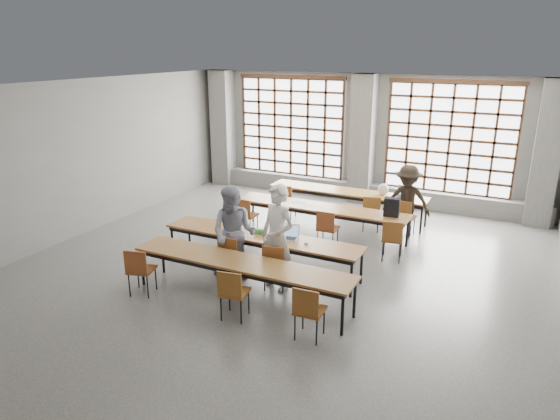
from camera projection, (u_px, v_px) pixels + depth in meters
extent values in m
plane|color=#4E4E4B|center=(277.00, 271.00, 9.73)|extent=(11.00, 11.00, 0.00)
plane|color=silver|center=(277.00, 87.00, 8.64)|extent=(11.00, 11.00, 0.00)
plane|color=#5F5F5D|center=(366.00, 138.00, 13.87)|extent=(10.00, 0.00, 10.00)
plane|color=#5F5F5D|center=(4.00, 328.00, 4.49)|extent=(10.00, 0.00, 10.00)
plane|color=#5F5F5D|center=(80.00, 159.00, 11.28)|extent=(0.00, 11.00, 11.00)
cube|color=#565654|center=(223.00, 128.00, 15.52)|extent=(0.60, 0.55, 3.50)
cube|color=#565654|center=(363.00, 140.00, 13.63)|extent=(0.60, 0.55, 3.50)
cube|color=#565654|center=(547.00, 155.00, 11.73)|extent=(0.60, 0.55, 3.50)
cube|color=white|center=(292.00, 127.00, 14.75)|extent=(3.20, 0.02, 2.80)
cube|color=black|center=(291.00, 128.00, 14.68)|extent=(3.20, 0.05, 2.80)
cube|color=black|center=(291.00, 175.00, 15.13)|extent=(3.32, 0.07, 0.10)
cube|color=black|center=(291.00, 77.00, 14.23)|extent=(3.32, 0.07, 0.10)
cube|color=white|center=(450.00, 139.00, 12.86)|extent=(3.20, 0.02, 2.80)
cube|color=black|center=(450.00, 140.00, 12.79)|extent=(3.20, 0.05, 2.80)
cube|color=black|center=(444.00, 194.00, 13.24)|extent=(3.32, 0.07, 0.10)
cube|color=black|center=(456.00, 81.00, 12.34)|extent=(3.32, 0.07, 0.10)
cube|color=#565654|center=(361.00, 192.00, 14.16)|extent=(9.80, 0.35, 0.50)
cube|color=brown|center=(347.00, 192.00, 12.49)|extent=(4.00, 0.70, 0.04)
cube|color=black|center=(347.00, 194.00, 12.51)|extent=(3.90, 0.64, 0.08)
cylinder|color=black|center=(274.00, 199.00, 13.16)|extent=(0.05, 0.05, 0.69)
cylinder|color=black|center=(283.00, 193.00, 13.66)|extent=(0.05, 0.05, 0.69)
cylinder|color=black|center=(421.00, 220.00, 11.55)|extent=(0.05, 0.05, 0.69)
cylinder|color=black|center=(426.00, 213.00, 12.04)|extent=(0.05, 0.05, 0.69)
cube|color=brown|center=(321.00, 207.00, 11.27)|extent=(4.00, 0.70, 0.04)
cube|color=black|center=(321.00, 210.00, 11.29)|extent=(3.90, 0.64, 0.08)
cylinder|color=black|center=(241.00, 214.00, 11.95)|extent=(0.05, 0.05, 0.69)
cylinder|color=black|center=(253.00, 208.00, 12.44)|extent=(0.05, 0.05, 0.69)
cylinder|color=black|center=(401.00, 240.00, 10.33)|extent=(0.05, 0.05, 0.69)
cylinder|color=black|center=(407.00, 232.00, 10.83)|extent=(0.05, 0.05, 0.69)
cube|color=brown|center=(261.00, 236.00, 9.55)|extent=(4.00, 0.70, 0.04)
cube|color=black|center=(261.00, 239.00, 9.57)|extent=(3.90, 0.64, 0.08)
cylinder|color=black|center=(172.00, 242.00, 10.23)|extent=(0.05, 0.05, 0.69)
cylinder|color=black|center=(189.00, 233.00, 10.72)|extent=(0.05, 0.05, 0.69)
cylinder|color=black|center=(351.00, 279.00, 8.61)|extent=(0.05, 0.05, 0.69)
cylinder|color=black|center=(361.00, 266.00, 9.11)|extent=(0.05, 0.05, 0.69)
cube|color=brown|center=(241.00, 262.00, 8.40)|extent=(4.00, 0.70, 0.04)
cube|color=black|center=(241.00, 265.00, 8.42)|extent=(3.90, 0.64, 0.08)
cylinder|color=black|center=(142.00, 267.00, 9.08)|extent=(0.05, 0.05, 0.69)
cylinder|color=black|center=(163.00, 256.00, 9.57)|extent=(0.05, 0.05, 0.69)
cylinder|color=black|center=(342.00, 315.00, 7.46)|extent=(0.05, 0.05, 0.69)
cylinder|color=black|center=(355.00, 298.00, 7.95)|extent=(0.05, 0.05, 0.69)
cube|color=brown|center=(287.00, 200.00, 12.69)|extent=(0.44, 0.44, 0.04)
cube|color=brown|center=(284.00, 193.00, 12.45)|extent=(0.40, 0.05, 0.40)
cylinder|color=black|center=(287.00, 208.00, 12.76)|extent=(0.02, 0.02, 0.45)
cube|color=brown|center=(371.00, 212.00, 11.77)|extent=(0.52, 0.52, 0.04)
cube|color=brown|center=(372.00, 205.00, 11.51)|extent=(0.39, 0.14, 0.40)
cylinder|color=black|center=(371.00, 221.00, 11.84)|extent=(0.02, 0.02, 0.45)
cube|color=brown|center=(405.00, 217.00, 11.43)|extent=(0.47, 0.47, 0.04)
cube|color=brown|center=(403.00, 210.00, 11.20)|extent=(0.40, 0.08, 0.40)
cylinder|color=black|center=(404.00, 226.00, 11.50)|extent=(0.02, 0.02, 0.45)
cube|color=brown|center=(247.00, 215.00, 11.56)|extent=(0.42, 0.42, 0.04)
cube|color=brown|center=(243.00, 208.00, 11.32)|extent=(0.40, 0.03, 0.40)
cylinder|color=black|center=(248.00, 224.00, 11.63)|extent=(0.02, 0.02, 0.45)
cube|color=maroon|center=(328.00, 228.00, 10.72)|extent=(0.43, 0.43, 0.04)
cube|color=maroon|center=(325.00, 221.00, 10.47)|extent=(0.40, 0.04, 0.40)
cylinder|color=black|center=(328.00, 238.00, 10.79)|extent=(0.02, 0.02, 0.45)
cube|color=brown|center=(392.00, 239.00, 10.13)|extent=(0.49, 0.49, 0.04)
cube|color=brown|center=(393.00, 232.00, 9.88)|extent=(0.40, 0.10, 0.40)
cylinder|color=black|center=(392.00, 249.00, 10.20)|extent=(0.02, 0.02, 0.45)
cube|color=#672F14|center=(233.00, 256.00, 9.29)|extent=(0.44, 0.44, 0.04)
cube|color=#672F14|center=(227.00, 249.00, 9.05)|extent=(0.40, 0.05, 0.40)
cylinder|color=black|center=(234.00, 267.00, 9.36)|extent=(0.02, 0.02, 0.45)
cube|color=brown|center=(276.00, 265.00, 8.91)|extent=(0.49, 0.49, 0.04)
cube|color=brown|center=(273.00, 258.00, 8.66)|extent=(0.40, 0.11, 0.40)
cylinder|color=black|center=(276.00, 276.00, 8.98)|extent=(0.02, 0.02, 0.45)
cube|color=brown|center=(142.00, 270.00, 8.73)|extent=(0.52, 0.52, 0.04)
cube|color=brown|center=(135.00, 262.00, 8.47)|extent=(0.39, 0.14, 0.40)
cylinder|color=black|center=(143.00, 281.00, 8.80)|extent=(0.02, 0.02, 0.45)
cube|color=brown|center=(235.00, 292.00, 7.93)|extent=(0.48, 0.48, 0.04)
cube|color=brown|center=(229.00, 285.00, 7.68)|extent=(0.40, 0.09, 0.40)
cylinder|color=black|center=(235.00, 305.00, 8.00)|extent=(0.02, 0.02, 0.45)
cube|color=brown|center=(310.00, 310.00, 7.38)|extent=(0.44, 0.44, 0.04)
cube|color=brown|center=(305.00, 303.00, 7.14)|extent=(0.40, 0.05, 0.40)
cylinder|color=black|center=(310.00, 324.00, 7.45)|extent=(0.02, 0.02, 0.45)
imported|color=silver|center=(277.00, 237.00, 8.80)|extent=(0.81, 0.65, 1.93)
imported|color=#171F47|center=(234.00, 233.00, 9.20)|extent=(0.97, 0.82, 1.78)
imported|color=black|center=(407.00, 201.00, 11.35)|extent=(1.10, 0.68, 1.66)
cube|color=#BBBBC0|center=(288.00, 239.00, 9.36)|extent=(0.40, 0.32, 0.02)
cube|color=black|center=(288.00, 238.00, 9.34)|extent=(0.33, 0.23, 0.00)
cube|color=#BBBBC0|center=(290.00, 230.00, 9.45)|extent=(0.37, 0.13, 0.26)
cube|color=#83B0E3|center=(290.00, 231.00, 9.44)|extent=(0.31, 0.10, 0.21)
cube|color=#B2B2B6|center=(401.00, 197.00, 11.95)|extent=(0.42, 0.35, 0.02)
cube|color=black|center=(401.00, 196.00, 11.94)|extent=(0.34, 0.25, 0.00)
cube|color=#B2B2B6|center=(405.00, 191.00, 12.02)|extent=(0.36, 0.16, 0.26)
cube|color=#88B4EB|center=(404.00, 192.00, 12.02)|extent=(0.31, 0.13, 0.21)
ellipsoid|color=white|center=(306.00, 243.00, 9.13)|extent=(0.11, 0.09, 0.04)
cube|color=green|center=(261.00, 231.00, 9.62)|extent=(0.26, 0.15, 0.09)
cube|color=black|center=(267.00, 238.00, 9.39)|extent=(0.14, 0.10, 0.01)
cube|color=silver|center=(297.00, 202.00, 11.56)|extent=(0.36, 0.32, 0.00)
cube|color=white|center=(308.00, 205.00, 11.35)|extent=(0.30, 0.22, 0.00)
cube|color=white|center=(325.00, 207.00, 11.23)|extent=(0.34, 0.27, 0.00)
cube|color=black|center=(392.00, 207.00, 10.58)|extent=(0.34, 0.23, 0.40)
ellipsoid|color=white|center=(383.00, 189.00, 12.10)|extent=(0.30, 0.26, 0.29)
cube|color=maroon|center=(141.00, 267.00, 8.71)|extent=(0.22, 0.15, 0.06)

